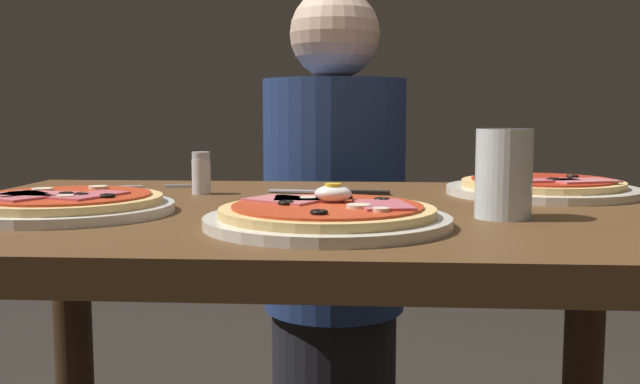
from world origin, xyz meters
name	(u,v)px	position (x,y,z in m)	size (l,w,h in m)	color
dining_table	(309,310)	(0.00, 0.00, 0.63)	(1.06, 0.71, 0.78)	brown
pizza_foreground	(327,216)	(0.03, -0.17, 0.79)	(0.28, 0.28, 0.05)	silver
pizza_across_left	(65,204)	(-0.31, -0.08, 0.79)	(0.28, 0.28, 0.03)	white
pizza_across_right	(542,187)	(0.36, 0.17, 0.79)	(0.30, 0.30, 0.03)	silver
water_glass_near	(504,180)	(0.25, -0.09, 0.83)	(0.07, 0.07, 0.11)	silver
fork	(137,187)	(-0.31, 0.21, 0.78)	(0.15, 0.07, 0.00)	silver
knife	(337,192)	(0.03, 0.16, 0.78)	(0.20, 0.04, 0.01)	silver
salt_shaker	(201,173)	(-0.18, 0.14, 0.81)	(0.03, 0.03, 0.07)	white
diner_person	(334,264)	(0.01, 0.63, 0.56)	(0.32, 0.32, 1.18)	black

